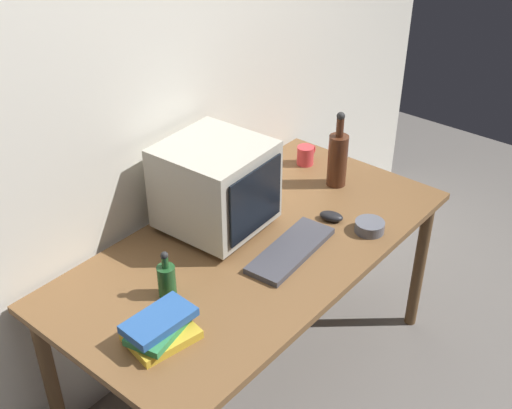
# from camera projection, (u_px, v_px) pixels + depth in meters

# --- Properties ---
(ground_plane) EXTENTS (6.00, 6.00, 0.00)m
(ground_plane) POSITION_uv_depth(u_px,v_px,m) (256.00, 377.00, 2.95)
(ground_plane) COLOR slate
(back_wall) EXTENTS (4.00, 0.08, 2.50)m
(back_wall) POSITION_uv_depth(u_px,v_px,m) (161.00, 95.00, 2.54)
(back_wall) COLOR silver
(back_wall) RESTS_ON ground
(desk) EXTENTS (1.67, 0.85, 0.75)m
(desk) POSITION_uv_depth(u_px,v_px,m) (256.00, 259.00, 2.59)
(desk) COLOR brown
(desk) RESTS_ON ground
(crt_monitor) EXTENTS (0.40, 0.41, 0.37)m
(crt_monitor) POSITION_uv_depth(u_px,v_px,m) (215.00, 186.00, 2.54)
(crt_monitor) COLOR #B2AD9E
(crt_monitor) RESTS_ON desk
(keyboard) EXTENTS (0.43, 0.18, 0.02)m
(keyboard) POSITION_uv_depth(u_px,v_px,m) (291.00, 250.00, 2.49)
(keyboard) COLOR #3F3F47
(keyboard) RESTS_ON desk
(computer_mouse) EXTENTS (0.08, 0.11, 0.04)m
(computer_mouse) POSITION_uv_depth(u_px,v_px,m) (331.00, 216.00, 2.68)
(computer_mouse) COLOR black
(computer_mouse) RESTS_ON desk
(bottle_tall) EXTENTS (0.09, 0.09, 0.35)m
(bottle_tall) POSITION_uv_depth(u_px,v_px,m) (338.00, 158.00, 2.86)
(bottle_tall) COLOR #472314
(bottle_tall) RESTS_ON desk
(bottle_short) EXTENTS (0.06, 0.06, 0.19)m
(bottle_short) POSITION_uv_depth(u_px,v_px,m) (167.00, 279.00, 2.25)
(bottle_short) COLOR #1E4C23
(bottle_short) RESTS_ON desk
(book_stack) EXTENTS (0.25, 0.21, 0.09)m
(book_stack) POSITION_uv_depth(u_px,v_px,m) (160.00, 328.00, 2.08)
(book_stack) COLOR gold
(book_stack) RESTS_ON desk
(mug) EXTENTS (0.12, 0.08, 0.09)m
(mug) POSITION_uv_depth(u_px,v_px,m) (306.00, 155.00, 3.07)
(mug) COLOR #CC383D
(mug) RESTS_ON desk
(cd_spindle) EXTENTS (0.12, 0.12, 0.04)m
(cd_spindle) POSITION_uv_depth(u_px,v_px,m) (370.00, 227.00, 2.60)
(cd_spindle) COLOR #595B66
(cd_spindle) RESTS_ON desk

